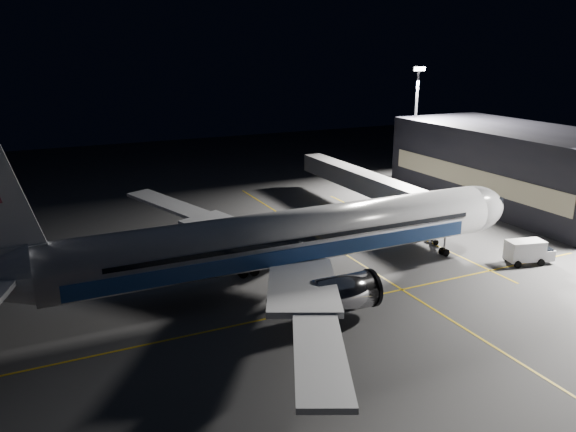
{
  "coord_description": "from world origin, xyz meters",
  "views": [
    {
      "loc": [
        -23.2,
        -48.88,
        23.85
      ],
      "look_at": [
        2.11,
        4.72,
        6.0
      ],
      "focal_mm": 35.0,
      "sensor_mm": 36.0,
      "label": 1
    }
  ],
  "objects_px": {
    "airliner": "(279,240)",
    "safety_cone_a": "(282,267)",
    "baggage_tug": "(256,230)",
    "safety_cone_b": "(252,267)",
    "safety_cone_c": "(246,263)",
    "floodlight_mast_north": "(416,115)",
    "service_truck": "(529,251)",
    "jet_bridge": "(372,185)"
  },
  "relations": [
    {
      "from": "airliner",
      "to": "safety_cone_a",
      "type": "height_order",
      "value": "airliner"
    },
    {
      "from": "airliner",
      "to": "floodlight_mast_north",
      "type": "xyz_separation_m",
      "value": [
        41.08,
        31.99,
        7.21
      ]
    },
    {
      "from": "safety_cone_a",
      "to": "safety_cone_c",
      "type": "distance_m",
      "value": 4.39
    },
    {
      "from": "service_truck",
      "to": "safety_cone_b",
      "type": "relative_size",
      "value": 9.13
    },
    {
      "from": "airliner",
      "to": "floodlight_mast_north",
      "type": "relative_size",
      "value": 2.97
    },
    {
      "from": "floodlight_mast_north",
      "to": "safety_cone_c",
      "type": "xyz_separation_m",
      "value": [
        -42.08,
        -24.84,
        -12.05
      ]
    },
    {
      "from": "service_truck",
      "to": "safety_cone_b",
      "type": "height_order",
      "value": "service_truck"
    },
    {
      "from": "jet_bridge",
      "to": "airliner",
      "type": "bearing_deg",
      "value": -141.96
    },
    {
      "from": "service_truck",
      "to": "safety_cone_b",
      "type": "bearing_deg",
      "value": 171.46
    },
    {
      "from": "airliner",
      "to": "baggage_tug",
      "type": "relative_size",
      "value": 22.59
    },
    {
      "from": "jet_bridge",
      "to": "floodlight_mast_north",
      "type": "distance_m",
      "value": 24.06
    },
    {
      "from": "airliner",
      "to": "jet_bridge",
      "type": "height_order",
      "value": "airliner"
    },
    {
      "from": "baggage_tug",
      "to": "safety_cone_b",
      "type": "relative_size",
      "value": 4.31
    },
    {
      "from": "floodlight_mast_north",
      "to": "airliner",
      "type": "bearing_deg",
      "value": -142.09
    },
    {
      "from": "baggage_tug",
      "to": "airliner",
      "type": "bearing_deg",
      "value": -114.12
    },
    {
      "from": "jet_bridge",
      "to": "safety_cone_b",
      "type": "relative_size",
      "value": 54.45
    },
    {
      "from": "safety_cone_b",
      "to": "safety_cone_c",
      "type": "xyz_separation_m",
      "value": [
        -0.13,
        1.45,
        0.0
      ]
    },
    {
      "from": "airliner",
      "to": "safety_cone_a",
      "type": "relative_size",
      "value": 89.59
    },
    {
      "from": "jet_bridge",
      "to": "safety_cone_a",
      "type": "height_order",
      "value": "jet_bridge"
    },
    {
      "from": "baggage_tug",
      "to": "safety_cone_a",
      "type": "distance_m",
      "value": 12.36
    },
    {
      "from": "safety_cone_a",
      "to": "safety_cone_b",
      "type": "distance_m",
      "value": 3.39
    },
    {
      "from": "service_truck",
      "to": "jet_bridge",
      "type": "bearing_deg",
      "value": 116.15
    },
    {
      "from": "safety_cone_a",
      "to": "floodlight_mast_north",
      "type": "bearing_deg",
      "value": 35.66
    },
    {
      "from": "airliner",
      "to": "service_truck",
      "type": "bearing_deg",
      "value": -12.09
    },
    {
      "from": "service_truck",
      "to": "safety_cone_b",
      "type": "xyz_separation_m",
      "value": [
        -29.46,
        11.82,
        -1.17
      ]
    },
    {
      "from": "service_truck",
      "to": "safety_cone_c",
      "type": "relative_size",
      "value": 9.05
    },
    {
      "from": "jet_bridge",
      "to": "floodlight_mast_north",
      "type": "height_order",
      "value": "floodlight_mast_north"
    },
    {
      "from": "baggage_tug",
      "to": "safety_cone_b",
      "type": "distance_m",
      "value": 11.59
    },
    {
      "from": "safety_cone_a",
      "to": "safety_cone_c",
      "type": "relative_size",
      "value": 1.08
    },
    {
      "from": "baggage_tug",
      "to": "safety_cone_c",
      "type": "relative_size",
      "value": 4.27
    },
    {
      "from": "jet_bridge",
      "to": "safety_cone_c",
      "type": "bearing_deg",
      "value": -155.63
    },
    {
      "from": "service_truck",
      "to": "baggage_tug",
      "type": "bearing_deg",
      "value": 151.08
    },
    {
      "from": "airliner",
      "to": "safety_cone_c",
      "type": "height_order",
      "value": "airliner"
    },
    {
      "from": "jet_bridge",
      "to": "safety_cone_c",
      "type": "height_order",
      "value": "jet_bridge"
    },
    {
      "from": "airliner",
      "to": "safety_cone_c",
      "type": "xyz_separation_m",
      "value": [
        -1.0,
        7.15,
        -4.84
      ]
    },
    {
      "from": "floodlight_mast_north",
      "to": "jet_bridge",
      "type": "bearing_deg",
      "value": -142.26
    },
    {
      "from": "service_truck",
      "to": "baggage_tug",
      "type": "relative_size",
      "value": 2.12
    },
    {
      "from": "airliner",
      "to": "safety_cone_b",
      "type": "height_order",
      "value": "airliner"
    },
    {
      "from": "jet_bridge",
      "to": "safety_cone_c",
      "type": "relative_size",
      "value": 53.93
    },
    {
      "from": "floodlight_mast_north",
      "to": "service_truck",
      "type": "height_order",
      "value": "floodlight_mast_north"
    },
    {
      "from": "safety_cone_b",
      "to": "safety_cone_a",
      "type": "bearing_deg",
      "value": -29.98
    },
    {
      "from": "floodlight_mast_north",
      "to": "safety_cone_c",
      "type": "height_order",
      "value": "floodlight_mast_north"
    }
  ]
}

